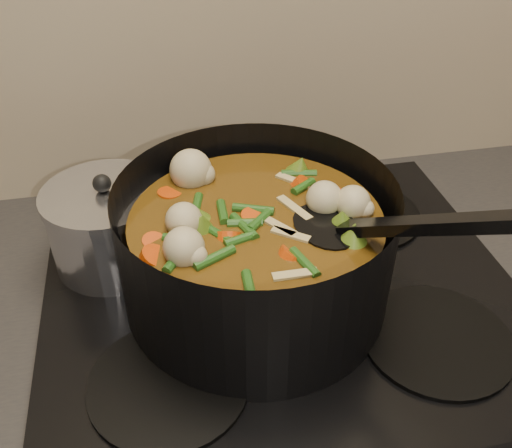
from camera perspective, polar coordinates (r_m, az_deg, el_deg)
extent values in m
cube|color=black|center=(0.80, 2.49, -8.59)|extent=(2.64, 0.64, 0.05)
cube|color=black|center=(0.77, 2.56, -6.77)|extent=(0.62, 0.54, 0.02)
cylinder|color=black|center=(0.66, -8.70, -15.42)|extent=(0.18, 0.18, 0.01)
cylinder|color=black|center=(0.73, 17.65, -10.90)|extent=(0.18, 0.18, 0.01)
cylinder|color=black|center=(0.85, -10.08, -1.58)|extent=(0.18, 0.18, 0.01)
cylinder|color=black|center=(0.90, 10.55, 0.94)|extent=(0.18, 0.18, 0.01)
cylinder|color=black|center=(0.70, 0.00, -2.25)|extent=(0.43, 0.43, 0.17)
cylinder|color=black|center=(0.75, 0.00, -6.85)|extent=(0.33, 0.33, 0.01)
cylinder|color=brown|center=(0.71, 0.00, -3.12)|extent=(0.30, 0.30, 0.12)
cylinder|color=#E8460A|center=(0.68, 3.66, 0.82)|extent=(0.03, 0.04, 0.03)
cylinder|color=#E8460A|center=(0.73, 2.25, 3.81)|extent=(0.05, 0.04, 0.03)
cylinder|color=#E8460A|center=(0.75, -5.13, 4.57)|extent=(0.05, 0.05, 0.03)
cylinder|color=#E8460A|center=(0.67, -5.27, 0.21)|extent=(0.04, 0.04, 0.03)
cylinder|color=#E8460A|center=(0.61, -4.53, -4.32)|extent=(0.04, 0.04, 0.03)
cylinder|color=#E8460A|center=(0.64, 1.83, -1.71)|extent=(0.05, 0.05, 0.03)
cylinder|color=#E8460A|center=(0.67, 6.76, 0.01)|extent=(0.04, 0.04, 0.03)
cylinder|color=#E8460A|center=(0.75, 5.41, 4.46)|extent=(0.04, 0.04, 0.03)
cylinder|color=#E8460A|center=(0.72, -1.61, 3.14)|extent=(0.05, 0.05, 0.03)
cylinder|color=#E8460A|center=(0.70, -7.75, 1.49)|extent=(0.04, 0.05, 0.03)
sphere|color=tan|center=(0.68, 5.79, 2.09)|extent=(0.05, 0.05, 0.05)
sphere|color=tan|center=(0.72, -1.42, 4.52)|extent=(0.05, 0.05, 0.05)
sphere|color=tan|center=(0.65, -5.86, 0.31)|extent=(0.05, 0.05, 0.05)
sphere|color=tan|center=(0.61, 2.35, -2.12)|extent=(0.05, 0.05, 0.05)
sphere|color=tan|center=(0.69, 5.29, 2.79)|extent=(0.05, 0.05, 0.05)
cone|color=olive|center=(0.60, 3.29, -3.97)|extent=(0.05, 0.04, 0.04)
cone|color=olive|center=(0.70, 7.08, 2.87)|extent=(0.05, 0.04, 0.04)
cone|color=olive|center=(0.74, -3.42, 4.84)|extent=(0.05, 0.04, 0.04)
cone|color=olive|center=(0.63, -7.42, -1.57)|extent=(0.05, 0.04, 0.04)
cone|color=olive|center=(0.61, 5.03, -3.35)|extent=(0.05, 0.04, 0.04)
cylinder|color=#24591A|center=(0.70, 2.36, 2.83)|extent=(0.01, 0.04, 0.01)
cylinder|color=#24591A|center=(0.76, -1.34, 5.82)|extent=(0.04, 0.04, 0.01)
cylinder|color=#24591A|center=(0.72, -5.91, 3.48)|extent=(0.05, 0.02, 0.01)
cylinder|color=#24591A|center=(0.67, -6.16, 0.43)|extent=(0.03, 0.04, 0.01)
cylinder|color=#24591A|center=(0.64, -2.93, -1.21)|extent=(0.03, 0.04, 0.01)
cylinder|color=#24591A|center=(0.58, 0.73, -5.79)|extent=(0.05, 0.02, 0.01)
cylinder|color=#24591A|center=(0.62, 6.32, -2.57)|extent=(0.04, 0.04, 0.01)
cylinder|color=#24591A|center=(0.67, 6.13, 0.90)|extent=(0.01, 0.04, 0.01)
cylinder|color=#24591A|center=(0.70, 2.96, 2.56)|extent=(0.04, 0.04, 0.01)
cylinder|color=#24591A|center=(0.76, 0.22, 5.87)|extent=(0.05, 0.02, 0.01)
cylinder|color=#24591A|center=(0.73, -4.94, 4.02)|extent=(0.03, 0.04, 0.01)
cylinder|color=#24591A|center=(0.68, -6.09, 1.09)|extent=(0.03, 0.04, 0.01)
cylinder|color=#24591A|center=(0.64, -3.48, -0.86)|extent=(0.05, 0.02, 0.01)
cylinder|color=#24591A|center=(0.58, -1.32, -5.75)|extent=(0.04, 0.04, 0.01)
cylinder|color=#24591A|center=(0.61, 5.25, -3.25)|extent=(0.01, 0.04, 0.01)
cylinder|color=#24591A|center=(0.66, 6.14, 0.24)|extent=(0.04, 0.04, 0.01)
cube|color=tan|center=(0.65, -6.90, -0.51)|extent=(0.05, 0.01, 0.00)
cube|color=tan|center=(0.61, 2.80, -3.46)|extent=(0.02, 0.05, 0.00)
cube|color=tan|center=(0.70, 6.16, 2.43)|extent=(0.05, 0.03, 0.00)
cube|color=tan|center=(0.73, -3.00, 4.17)|extent=(0.04, 0.04, 0.00)
cube|color=tan|center=(0.64, -6.37, -1.43)|extent=(0.03, 0.05, 0.00)
ellipsoid|color=black|center=(0.66, 6.95, -0.35)|extent=(0.09, 0.10, 0.01)
cube|color=black|center=(0.59, 16.64, -0.11)|extent=(0.13, 0.18, 0.12)
cylinder|color=silver|center=(0.80, -14.32, -0.54)|extent=(0.16, 0.16, 0.10)
cylinder|color=silver|center=(0.77, -14.95, 2.81)|extent=(0.17, 0.17, 0.01)
sphere|color=black|center=(0.76, -15.16, 3.94)|extent=(0.02, 0.02, 0.02)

